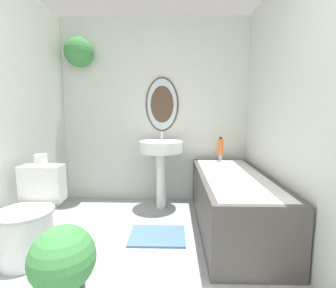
{
  "coord_description": "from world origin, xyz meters",
  "views": [
    {
      "loc": [
        0.26,
        -0.54,
        1.2
      ],
      "look_at": [
        0.2,
        1.68,
        0.91
      ],
      "focal_mm": 26.0,
      "sensor_mm": 36.0,
      "label": 1
    }
  ],
  "objects_px": {
    "pedestal_sink": "(161,154)",
    "shampoo_bottle": "(220,147)",
    "toilet": "(30,223)",
    "bathtub": "(233,201)",
    "potted_plant": "(63,263)",
    "toilet_paper_roll": "(41,160)"
  },
  "relations": [
    {
      "from": "bathtub",
      "to": "toilet_paper_roll",
      "type": "height_order",
      "value": "toilet_paper_roll"
    },
    {
      "from": "shampoo_bottle",
      "to": "toilet_paper_roll",
      "type": "height_order",
      "value": "shampoo_bottle"
    },
    {
      "from": "pedestal_sink",
      "to": "bathtub",
      "type": "xyz_separation_m",
      "value": [
        0.76,
        -0.56,
        -0.38
      ]
    },
    {
      "from": "toilet",
      "to": "potted_plant",
      "type": "relative_size",
      "value": 1.39
    },
    {
      "from": "bathtub",
      "to": "shampoo_bottle",
      "type": "bearing_deg",
      "value": 91.05
    },
    {
      "from": "toilet",
      "to": "pedestal_sink",
      "type": "height_order",
      "value": "pedestal_sink"
    },
    {
      "from": "toilet",
      "to": "bathtub",
      "type": "relative_size",
      "value": 0.44
    },
    {
      "from": "toilet",
      "to": "toilet_paper_roll",
      "type": "bearing_deg",
      "value": 90.0
    },
    {
      "from": "pedestal_sink",
      "to": "potted_plant",
      "type": "bearing_deg",
      "value": -108.0
    },
    {
      "from": "pedestal_sink",
      "to": "bathtub",
      "type": "bearing_deg",
      "value": -36.39
    },
    {
      "from": "potted_plant",
      "to": "toilet_paper_roll",
      "type": "height_order",
      "value": "toilet_paper_roll"
    },
    {
      "from": "pedestal_sink",
      "to": "bathtub",
      "type": "distance_m",
      "value": 1.02
    },
    {
      "from": "bathtub",
      "to": "potted_plant",
      "type": "xyz_separation_m",
      "value": [
        -1.27,
        -1.03,
        -0.01
      ]
    },
    {
      "from": "potted_plant",
      "to": "toilet",
      "type": "bearing_deg",
      "value": 134.36
    },
    {
      "from": "potted_plant",
      "to": "toilet_paper_roll",
      "type": "xyz_separation_m",
      "value": [
        -0.52,
        0.75,
        0.48
      ]
    },
    {
      "from": "pedestal_sink",
      "to": "bathtub",
      "type": "height_order",
      "value": "pedestal_sink"
    },
    {
      "from": "pedestal_sink",
      "to": "shampoo_bottle",
      "type": "relative_size",
      "value": 4.06
    },
    {
      "from": "toilet_paper_roll",
      "to": "potted_plant",
      "type": "bearing_deg",
      "value": -55.55
    },
    {
      "from": "toilet_paper_roll",
      "to": "toilet",
      "type": "bearing_deg",
      "value": -90.0
    },
    {
      "from": "toilet",
      "to": "shampoo_bottle",
      "type": "bearing_deg",
      "value": 33.45
    },
    {
      "from": "potted_plant",
      "to": "bathtub",
      "type": "bearing_deg",
      "value": 38.96
    },
    {
      "from": "shampoo_bottle",
      "to": "potted_plant",
      "type": "relative_size",
      "value": 0.45
    }
  ]
}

